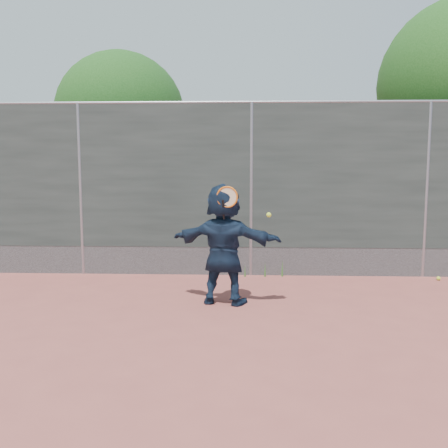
{
  "coord_description": "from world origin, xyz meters",
  "views": [
    {
      "loc": [
        -0.12,
        -5.17,
        1.97
      ],
      "look_at": [
        -0.4,
        1.7,
        1.13
      ],
      "focal_mm": 40.0,
      "sensor_mm": 36.0,
      "label": 1
    }
  ],
  "objects": [
    {
      "name": "ground",
      "position": [
        0.0,
        0.0,
        0.0
      ],
      "size": [
        80.0,
        80.0,
        0.0
      ],
      "primitive_type": "plane",
      "color": "#9E4C42",
      "rests_on": "ground"
    },
    {
      "name": "player",
      "position": [
        -0.4,
        1.7,
        0.85
      ],
      "size": [
        1.64,
        0.83,
        1.69
      ],
      "primitive_type": "imported",
      "rotation": [
        0.0,
        0.0,
        2.92
      ],
      "color": "#16263C",
      "rests_on": "ground"
    },
    {
      "name": "ball_ground",
      "position": [
        3.17,
        3.22,
        0.03
      ],
      "size": [
        0.07,
        0.07,
        0.07
      ],
      "primitive_type": "sphere",
      "color": "#CDEB34",
      "rests_on": "ground"
    },
    {
      "name": "fence",
      "position": [
        -0.0,
        3.5,
        1.58
      ],
      "size": [
        20.0,
        0.06,
        3.03
      ],
      "color": "#38423D",
      "rests_on": "ground"
    },
    {
      "name": "swing_action",
      "position": [
        -0.3,
        1.51,
        1.48
      ],
      "size": [
        0.75,
        0.16,
        0.51
      ],
      "color": "orange",
      "rests_on": "ground"
    },
    {
      "name": "tree_left",
      "position": [
        -2.85,
        6.55,
        2.94
      ],
      "size": [
        3.15,
        3.0,
        4.53
      ],
      "color": "#382314",
      "rests_on": "ground"
    },
    {
      "name": "weed_clump",
      "position": [
        0.29,
        3.38,
        0.13
      ],
      "size": [
        0.68,
        0.07,
        0.3
      ],
      "color": "#387226",
      "rests_on": "ground"
    }
  ]
}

